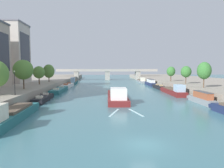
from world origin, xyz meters
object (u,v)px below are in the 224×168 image
(tree_left_third, at_px, (39,72))
(tree_left_far, at_px, (49,71))
(tree_left_by_lamp, at_px, (23,70))
(bridge_far, at_px, (107,73))
(barge_midriver, at_px, (117,96))
(moored_boat_right_second, at_px, (141,81))
(moored_boat_left_second, at_px, (74,82))
(moored_boat_left_gap_after, at_px, (59,90))
(moored_boat_left_downstream, at_px, (68,85))
(moored_boat_left_upstream, at_px, (44,98))
(tree_right_far, at_px, (171,71))
(moored_boat_right_near, at_px, (150,83))
(moored_boat_right_end, at_px, (173,91))
(lamppost_left_bank, at_px, (15,82))
(moored_boat_left_near, at_px, (10,115))
(moored_boat_right_midway, at_px, (202,98))
(tree_right_second, at_px, (204,71))
(moored_boat_right_downstream, at_px, (159,87))
(tree_right_distant, at_px, (186,72))

(tree_left_third, height_order, tree_left_far, tree_left_far)
(tree_left_by_lamp, distance_m, bridge_far, 77.83)
(barge_midriver, distance_m, moored_boat_right_second, 58.05)
(tree_left_by_lamp, bearing_deg, moored_boat_left_second, 82.28)
(moored_boat_left_gap_after, height_order, tree_left_third, tree_left_third)
(moored_boat_left_downstream, bearing_deg, tree_left_by_lamp, -100.62)
(moored_boat_left_upstream, bearing_deg, moored_boat_left_downstream, 89.82)
(moored_boat_left_second, xyz_separation_m, tree_right_far, (39.82, -18.63, 5.24))
(tree_left_by_lamp, bearing_deg, bridge_far, 72.88)
(moored_boat_left_upstream, height_order, moored_boat_right_near, moored_boat_right_near)
(moored_boat_right_end, xyz_separation_m, lamppost_left_bank, (-37.00, -17.03, 3.97))
(moored_boat_left_near, xyz_separation_m, tree_right_far, (39.95, 47.31, 5.19))
(moored_boat_right_midway, relative_size, moored_boat_right_near, 0.75)
(barge_midriver, relative_size, moored_boat_right_end, 1.34)
(barge_midriver, height_order, moored_boat_right_end, barge_midriver)
(moored_boat_left_near, distance_m, moored_boat_left_downstream, 51.13)
(moored_boat_left_gap_after, distance_m, moored_boat_left_second, 31.58)
(moored_boat_right_end, xyz_separation_m, tree_left_third, (-39.78, 7.02, 5.18))
(moored_boat_left_second, xyz_separation_m, moored_boat_right_midway, (33.94, -53.54, 0.15))
(tree_right_second, height_order, bridge_far, tree_right_second)
(moored_boat_left_near, bearing_deg, moored_boat_right_downstream, 51.39)
(moored_boat_right_midway, relative_size, bridge_far, 0.17)
(barge_midriver, height_order, moored_boat_right_near, barge_midriver)
(lamppost_left_bank, bearing_deg, tree_left_third, 96.60)
(moored_boat_left_downstream, distance_m, moored_boat_right_downstream, 35.16)
(moored_boat_right_midway, height_order, tree_right_far, tree_right_far)
(moored_boat_right_end, bearing_deg, moored_boat_left_second, 130.80)
(lamppost_left_bank, bearing_deg, moored_boat_right_second, 59.61)
(moored_boat_left_second, relative_size, moored_boat_right_second, 0.83)
(tree_left_by_lamp, bearing_deg, tree_right_distant, 15.93)
(tree_left_third, relative_size, lamppost_left_bank, 1.23)
(moored_boat_right_end, bearing_deg, moored_boat_right_second, 89.71)
(moored_boat_right_midway, distance_m, moored_boat_right_near, 43.77)
(bridge_far, bearing_deg, tree_right_distant, -69.19)
(tree_left_third, distance_m, tree_right_far, 48.01)
(barge_midriver, distance_m, moored_boat_right_midway, 18.42)
(moored_boat_right_midway, height_order, lamppost_left_bank, lamppost_left_bank)
(tree_right_distant, xyz_separation_m, lamppost_left_bank, (-43.67, -24.04, -1.35))
(moored_boat_left_gap_after, height_order, moored_boat_right_downstream, moored_boat_right_downstream)
(moored_boat_left_gap_after, bearing_deg, lamppost_left_bank, -97.79)
(moored_boat_right_end, distance_m, lamppost_left_bank, 40.92)
(tree_right_second, height_order, tree_right_distant, tree_right_second)
(barge_midriver, distance_m, tree_right_second, 23.70)
(barge_midriver, height_order, moored_boat_right_downstream, barge_midriver)
(moored_boat_left_downstream, bearing_deg, tree_right_second, -36.69)
(moored_boat_right_midway, distance_m, moored_boat_right_end, 14.87)
(moored_boat_left_near, bearing_deg, lamppost_left_bank, 108.74)
(moored_boat_right_downstream, xyz_separation_m, tree_right_distant, (6.50, -7.91, 5.62))
(moored_boat_right_second, bearing_deg, tree_right_second, -83.88)
(moored_boat_right_second, height_order, tree_right_second, tree_right_second)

